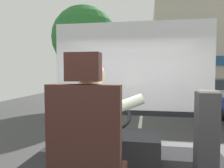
{
  "coord_description": "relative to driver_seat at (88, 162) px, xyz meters",
  "views": [
    {
      "loc": [
        0.26,
        -1.74,
        1.96
      ],
      "look_at": [
        -0.28,
        1.45,
        1.76
      ],
      "focal_mm": 33.95,
      "sensor_mm": 36.0,
      "label": 1
    }
  ],
  "objects": [
    {
      "name": "steering_console",
      "position": [
        0.0,
        1.16,
        -0.32
      ],
      "size": [
        1.1,
        0.96,
        0.82
      ],
      "color": "black",
      "rests_on": "bus_floor"
    },
    {
      "name": "parked_car_red",
      "position": [
        4.72,
        17.29,
        -0.57
      ],
      "size": [
        1.8,
        4.14,
        1.47
      ],
      "color": "maroon",
      "rests_on": "ground"
    },
    {
      "name": "bus_driver",
      "position": [
        0.0,
        0.12,
        0.19
      ],
      "size": [
        0.77,
        0.61,
        0.82
      ],
      "color": "black",
      "rests_on": "driver_seat"
    },
    {
      "name": "windshield_panel",
      "position": [
        0.14,
        1.98,
        0.5
      ],
      "size": [
        2.5,
        0.08,
        1.48
      ],
      "color": "white"
    },
    {
      "name": "parked_car_charcoal",
      "position": [
        4.44,
        22.05,
        -0.7
      ],
      "size": [
        1.87,
        4.37,
        1.21
      ],
      "color": "#474C51",
      "rests_on": "ground"
    },
    {
      "name": "ground",
      "position": [
        0.14,
        9.16,
        -1.35
      ],
      "size": [
        18.0,
        44.0,
        0.06
      ],
      "color": "#393939"
    },
    {
      "name": "fare_box",
      "position": [
        1.03,
        1.01,
        -0.06
      ],
      "size": [
        0.22,
        0.23,
        0.97
      ],
      "color": "#333338",
      "rests_on": "bus_floor"
    },
    {
      "name": "driver_seat",
      "position": [
        0.0,
        0.0,
        0.0
      ],
      "size": [
        0.48,
        0.48,
        1.29
      ],
      "color": "black",
      "rests_on": "bus_floor"
    },
    {
      "name": "street_tree",
      "position": [
        -3.04,
        9.83,
        2.41
      ],
      "size": [
        3.48,
        3.48,
        5.48
      ],
      "color": "#4C3828",
      "rests_on": "ground"
    },
    {
      "name": "parked_car_white",
      "position": [
        4.77,
        11.74,
        -0.56
      ],
      "size": [
        2.03,
        4.14,
        1.48
      ],
      "color": "silver",
      "rests_on": "ground"
    }
  ]
}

